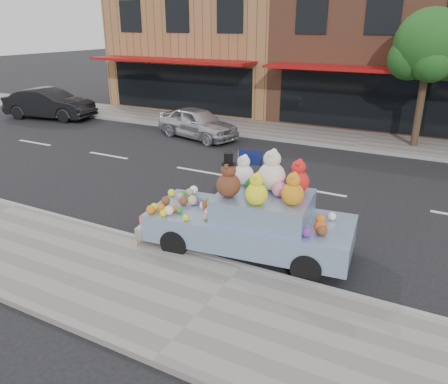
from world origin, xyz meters
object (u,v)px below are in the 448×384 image
Objects in this scene: car_dark at (49,104)px; art_car at (251,217)px; car_silver at (198,123)px; street_tree at (430,51)px.

car_dark is 17.14m from art_car.
car_silver is 0.82× the size of art_car.
car_silver is 8.90m from car_dark.
car_dark is at bearing 104.73° from car_silver.
car_silver is 10.22m from art_car.
street_tree is 1.12× the size of art_car.
street_tree reaches higher than car_dark.
street_tree is at bearing 71.41° from art_car.
car_silver is (-8.47, -2.65, -3.04)m from street_tree.
street_tree is 1.36× the size of car_silver.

